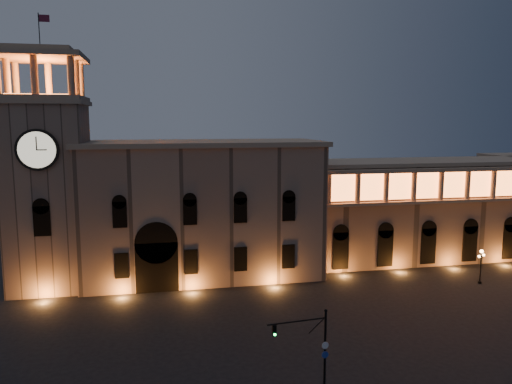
% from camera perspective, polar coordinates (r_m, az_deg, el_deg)
% --- Properties ---
extents(ground, '(160.00, 160.00, 0.00)m').
position_cam_1_polar(ground, '(47.28, -0.85, -17.09)').
color(ground, black).
rests_on(ground, ground).
extents(government_building, '(30.80, 12.80, 17.60)m').
position_cam_1_polar(government_building, '(65.24, -6.21, -1.95)').
color(government_building, '#896C5A').
rests_on(government_building, ground).
extents(clock_tower, '(9.80, 9.80, 32.40)m').
position_cam_1_polar(clock_tower, '(64.74, -22.65, 0.73)').
color(clock_tower, '#896C5A').
rests_on(clock_tower, ground).
extents(colonnade_wing, '(40.60, 11.50, 14.50)m').
position_cam_1_polar(colonnade_wing, '(78.11, 19.41, -1.77)').
color(colonnade_wing, '#846654').
rests_on(colonnade_wing, ground).
extents(traffic_light, '(4.77, 0.85, 6.56)m').
position_cam_1_polar(traffic_light, '(38.60, 6.76, -17.57)').
color(traffic_light, black).
rests_on(traffic_light, ground).
extents(street_lamp_near, '(1.41, 0.73, 4.35)m').
position_cam_1_polar(street_lamp_near, '(68.51, 24.31, -7.44)').
color(street_lamp_near, black).
rests_on(street_lamp_near, ground).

